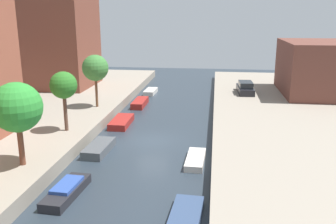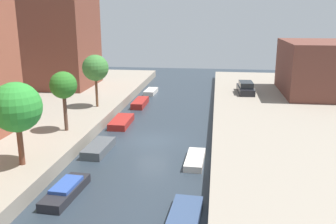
{
  "view_description": "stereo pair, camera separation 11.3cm",
  "coord_description": "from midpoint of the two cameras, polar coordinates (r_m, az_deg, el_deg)",
  "views": [
    {
      "loc": [
        5.03,
        -28.82,
        10.37
      ],
      "look_at": [
        0.58,
        5.71,
        0.99
      ],
      "focal_mm": 39.46,
      "sensor_mm": 36.0,
      "label": 1
    },
    {
      "loc": [
        5.15,
        -28.8,
        10.37
      ],
      "look_at": [
        0.58,
        5.71,
        0.99
      ],
      "focal_mm": 39.46,
      "sensor_mm": 36.0,
      "label": 2
    }
  ],
  "objects": [
    {
      "name": "street_tree_2",
      "position": [
        30.68,
        -15.94,
        3.91
      ],
      "size": [
        2.18,
        2.18,
        4.88
      ],
      "color": "brown",
      "rests_on": "quay_left"
    },
    {
      "name": "moored_boat_left_2",
      "position": [
        28.93,
        -10.72,
        -5.52
      ],
      "size": [
        1.68,
        3.86,
        0.65
      ],
      "color": "#4C5156",
      "rests_on": "ground_plane"
    },
    {
      "name": "moored_boat_left_4",
      "position": [
        42.55,
        -4.45,
        1.41
      ],
      "size": [
        1.32,
        4.2,
        0.69
      ],
      "color": "maroon",
      "rests_on": "ground_plane"
    },
    {
      "name": "moored_boat_left_1",
      "position": [
        22.8,
        -15.54,
        -11.64
      ],
      "size": [
        1.61,
        4.28,
        0.75
      ],
      "color": "#232328",
      "rests_on": "ground_plane"
    },
    {
      "name": "moored_boat_left_3",
      "position": [
        35.47,
        -7.3,
        -1.53
      ],
      "size": [
        1.68,
        4.22,
        0.61
      ],
      "color": "maroon",
      "rests_on": "ground_plane"
    },
    {
      "name": "moored_boat_left_5",
      "position": [
        48.93,
        -2.78,
        3.16
      ],
      "size": [
        1.44,
        3.47,
        0.56
      ],
      "color": "beige",
      "rests_on": "ground_plane"
    },
    {
      "name": "street_tree_3",
      "position": [
        38.05,
        -11.25,
        6.66
      ],
      "size": [
        2.64,
        2.64,
        5.34
      ],
      "color": "brown",
      "rests_on": "quay_left"
    },
    {
      "name": "moored_boat_right_1",
      "position": [
        19.76,
        2.57,
        -15.8
      ],
      "size": [
        1.76,
        3.85,
        0.47
      ],
      "color": "#33476B",
      "rests_on": "ground_plane"
    },
    {
      "name": "ground_plane",
      "position": [
        31.04,
        -2.52,
        -4.45
      ],
      "size": [
        84.0,
        84.0,
        0.0
      ],
      "primitive_type": "plane",
      "color": "#28333D"
    },
    {
      "name": "moored_boat_right_2",
      "position": [
        26.63,
        4.14,
        -7.34
      ],
      "size": [
        1.38,
        3.75,
        0.46
      ],
      "color": "beige",
      "rests_on": "ground_plane"
    },
    {
      "name": "parked_car",
      "position": [
        45.45,
        11.78,
        3.63
      ],
      "size": [
        1.95,
        4.79,
        1.43
      ],
      "color": "black",
      "rests_on": "quay_right"
    },
    {
      "name": "low_block_right",
      "position": [
        47.52,
        23.19,
        6.27
      ],
      "size": [
        10.0,
        11.32,
        6.17
      ],
      "primitive_type": "cube",
      "color": "brown",
      "rests_on": "quay_right"
    },
    {
      "name": "street_tree_1",
      "position": [
        24.44,
        -22.42,
        0.62
      ],
      "size": [
        3.11,
        3.11,
        5.33
      ],
      "color": "brown",
      "rests_on": "quay_left"
    }
  ]
}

